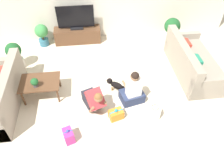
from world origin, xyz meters
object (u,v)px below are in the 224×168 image
Objects in this scene: coffee_table at (40,83)px; tv_console at (78,35)px; gift_box_a at (69,136)px; potted_plant_corner_left at (15,54)px; gift_bag_a at (154,113)px; sofa_right at (192,63)px; tabletop_plant at (35,82)px; person_kneeling at (94,99)px; gift_box_b at (116,114)px; potted_plant_back_left at (42,33)px; potted_plant_corner_right at (172,28)px; tv at (76,19)px; dog at (115,85)px; person_sitting at (133,91)px.

coffee_table is 2.38m from tv_console.
gift_box_a is (0.64, -1.31, -0.25)m from coffee_table.
potted_plant_corner_left is 2.07× the size of gift_bag_a.
sofa_right reaches higher than tabletop_plant.
person_kneeling is at bearing -18.64° from tabletop_plant.
coffee_table is (-3.81, -0.42, 0.10)m from sofa_right.
sofa_right reaches higher than gift_box_b.
potted_plant_back_left is at bearing 103.45° from gift_box_a.
potted_plant_corner_right is (4.45, 0.61, 0.13)m from potted_plant_corner_left.
tv is at bearing 0.00° from tv_console.
tv is 3.26m from gift_box_b.
potted_plant_corner_right is 4.35m from gift_box_a.
dog is at bearing 127.99° from gift_bag_a.
tv_console is 3.57m from gift_bag_a.
potted_plant_corner_right is at bearing 45.66° from gift_box_a.
sofa_right is 3.00× the size of potted_plant_back_left.
coffee_table is 1.20× the size of potted_plant_corner_left.
tv is 4.81× the size of tabletop_plant.
potted_plant_back_left is at bearing 66.41° from sofa_right.
potted_plant_corner_right is 3.42m from person_kneeling.
potted_plant_corner_left is 0.83× the size of person_sitting.
gift_bag_a is at bearing -49.87° from potted_plant_back_left.
tv is at bearing 68.82° from coffee_table.
dog is at bearing 21.91° from person_kneeling.
person_kneeling is 0.87× the size of person_sitting.
potted_plant_corner_left is at bearing 139.84° from gift_box_b.
person_sitting is (1.23, -2.63, 0.09)m from tv_console.
potted_plant_corner_right is 2.69m from dog.
tabletop_plant is at bearing -114.22° from coffee_table.
tabletop_plant is at bearing -111.36° from tv_console.
potted_plant_back_left is at bearing -177.26° from tv_console.
tv is at bearing 2.74° from potted_plant_back_left.
sofa_right is 5.65× the size of gift_bag_a.
dog is 1.97× the size of tabletop_plant.
gift_bag_a is at bearing -7.11° from gift_box_b.
dog is at bearing 102.63° from sofa_right.
potted_plant_back_left is 2.31m from tabletop_plant.
sofa_right reaches higher than dog.
potted_plant_back_left is 4.11m from gift_bag_a.
gift_box_b is 1.55× the size of tabletop_plant.
gift_box_a is at bearing -93.49° from tv_console.
sofa_right reaches higher than coffee_table.
gift_box_a is at bearing -76.55° from potted_plant_back_left.
tv is at bearing 171.40° from potted_plant_corner_right.
potted_plant_corner_left reaches higher than potted_plant_back_left.
sofa_right is 2.80m from person_kneeling.
person_sitting is 0.69m from gift_bag_a.
gift_bag_a is (1.27, -0.41, -0.14)m from person_kneeling.
tv is at bearing -118.81° from dog.
person_sitting is 4.06× the size of tabletop_plant.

